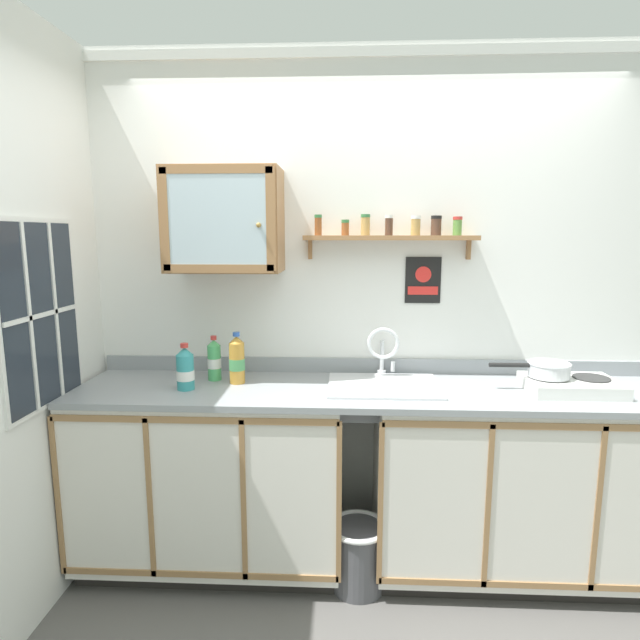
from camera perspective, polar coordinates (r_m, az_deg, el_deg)
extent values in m
plane|color=#565451|center=(2.80, 5.69, -28.22)|extent=(5.97, 5.97, 0.00)
cube|color=white|center=(2.82, 5.55, 1.63)|extent=(3.57, 0.05, 2.66)
cube|color=white|center=(2.91, 6.04, 27.39)|extent=(3.57, 0.02, 0.05)
cube|color=black|center=(3.08, -11.26, -23.59)|extent=(1.28, 0.53, 0.08)
cube|color=silver|center=(2.83, -11.72, -15.97)|extent=(1.31, 0.59, 0.85)
cube|color=#997047|center=(2.41, -13.84, -10.68)|extent=(1.31, 0.01, 0.03)
cube|color=#997047|center=(2.77, -13.15, -25.68)|extent=(1.31, 0.01, 0.03)
cube|color=#997047|center=(2.81, -26.98, -17.00)|extent=(0.02, 0.01, 0.78)
cube|color=#997047|center=(2.64, -18.28, -18.27)|extent=(0.02, 0.01, 0.78)
cube|color=#997047|center=(2.52, -8.44, -19.21)|extent=(0.02, 0.01, 0.78)
cube|color=#997047|center=(2.48, 2.11, -19.63)|extent=(0.02, 0.01, 0.78)
cube|color=black|center=(3.13, 20.46, -23.42)|extent=(1.41, 0.53, 0.08)
cube|color=silver|center=(2.89, 21.20, -15.91)|extent=(1.44, 0.59, 0.85)
cube|color=#997047|center=(2.48, 23.94, -10.69)|extent=(1.44, 0.01, 0.03)
cube|color=#997047|center=(2.83, 22.80, -25.39)|extent=(1.44, 0.01, 0.03)
cube|color=#997047|center=(2.49, 6.68, -19.62)|extent=(0.02, 0.01, 0.78)
cube|color=#997047|center=(2.56, 18.05, -19.10)|extent=(0.02, 0.01, 0.78)
cube|color=#997047|center=(2.72, 28.31, -18.02)|extent=(0.02, 0.01, 0.78)
cube|color=gray|center=(2.59, 5.75, -7.78)|extent=(2.93, 0.62, 0.03)
cube|color=gray|center=(2.85, 5.48, -5.01)|extent=(2.93, 0.02, 0.08)
cube|color=silver|center=(2.61, 7.06, -7.21)|extent=(0.55, 0.43, 0.01)
cube|color=slate|center=(2.64, 7.01, -9.73)|extent=(0.47, 0.35, 0.01)
cube|color=slate|center=(2.79, 6.77, -7.48)|extent=(0.47, 0.01, 0.12)
cube|color=slate|center=(2.46, 7.33, -9.88)|extent=(0.47, 0.01, 0.12)
cylinder|color=#4C4C51|center=(2.64, 7.00, -9.77)|extent=(0.04, 0.04, 0.01)
cylinder|color=silver|center=(2.83, 6.81, -5.74)|extent=(0.05, 0.05, 0.02)
cylinder|color=silver|center=(2.80, 6.85, -3.89)|extent=(0.02, 0.02, 0.16)
torus|color=silver|center=(2.71, 6.99, -2.58)|extent=(0.17, 0.02, 0.17)
cylinder|color=silver|center=(2.82, 8.04, -5.09)|extent=(0.02, 0.02, 0.06)
cube|color=silver|center=(2.78, 25.98, -6.51)|extent=(0.43, 0.30, 0.06)
cylinder|color=#2D2D2D|center=(2.76, 23.88, -5.79)|extent=(0.17, 0.17, 0.01)
cylinder|color=#2D2D2D|center=(2.84, 27.76, -5.66)|extent=(0.17, 0.17, 0.01)
cylinder|color=black|center=(2.62, 25.06, -7.38)|extent=(0.03, 0.02, 0.03)
cylinder|color=black|center=(2.71, 29.10, -7.18)|extent=(0.03, 0.02, 0.03)
cylinder|color=silver|center=(2.75, 23.93, -5.07)|extent=(0.19, 0.19, 0.07)
torus|color=silver|center=(2.74, 23.98, -4.41)|extent=(0.20, 0.20, 0.01)
cylinder|color=black|center=(2.68, 20.13, -4.68)|extent=(0.19, 0.02, 0.02)
cylinder|color=teal|center=(2.61, -14.63, -5.59)|extent=(0.08, 0.08, 0.17)
cone|color=teal|center=(2.59, -14.73, -3.35)|extent=(0.08, 0.08, 0.04)
cylinder|color=red|center=(2.58, -14.75, -2.72)|extent=(0.04, 0.04, 0.02)
cylinder|color=white|center=(2.61, -14.62, -5.89)|extent=(0.09, 0.09, 0.05)
cylinder|color=#4CB266|center=(2.74, -11.58, -4.64)|extent=(0.07, 0.07, 0.18)
cone|color=#4CB266|center=(2.72, -11.65, -2.46)|extent=(0.07, 0.07, 0.03)
cylinder|color=red|center=(2.71, -11.67, -1.93)|extent=(0.03, 0.03, 0.02)
cylinder|color=white|center=(2.74, -11.58, -4.67)|extent=(0.07, 0.07, 0.05)
cylinder|color=gold|center=(2.66, -9.14, -4.71)|extent=(0.08, 0.08, 0.21)
cone|color=gold|center=(2.63, -9.21, -2.14)|extent=(0.07, 0.07, 0.03)
cylinder|color=#2D59B2|center=(2.63, -9.23, -1.55)|extent=(0.03, 0.03, 0.02)
cylinder|color=#4C9959|center=(2.66, -9.14, -4.83)|extent=(0.08, 0.08, 0.06)
cube|color=#996B42|center=(2.69, -10.45, 10.74)|extent=(0.57, 0.30, 0.51)
cube|color=silver|center=(2.53, -11.27, 10.80)|extent=(0.47, 0.01, 0.42)
cube|color=#996B42|center=(2.60, -16.84, 10.54)|extent=(0.05, 0.01, 0.48)
cube|color=#996B42|center=(2.48, -5.43, 10.97)|extent=(0.05, 0.01, 0.48)
cube|color=#996B42|center=(2.55, -11.45, 16.01)|extent=(0.53, 0.01, 0.04)
cube|color=#996B42|center=(2.54, -11.11, 5.57)|extent=(0.53, 0.01, 0.04)
sphere|color=olive|center=(2.48, -6.79, 10.36)|extent=(0.02, 0.02, 0.02)
cube|color=#996B42|center=(2.71, 7.72, 8.98)|extent=(0.89, 0.14, 0.02)
cube|color=#996B42|center=(2.76, -1.09, 7.78)|extent=(0.02, 0.03, 0.10)
cube|color=#996B42|center=(2.83, 16.06, 7.46)|extent=(0.02, 0.03, 0.10)
cylinder|color=brown|center=(2.70, -0.20, 10.26)|extent=(0.04, 0.04, 0.09)
cylinder|color=#33723F|center=(2.70, -0.20, 11.38)|extent=(0.04, 0.04, 0.02)
cylinder|color=brown|center=(2.70, 2.80, 9.98)|extent=(0.04, 0.04, 0.06)
cylinder|color=#33723F|center=(2.71, 2.80, 10.83)|extent=(0.04, 0.04, 0.02)
cylinder|color=tan|center=(2.71, 5.03, 10.25)|extent=(0.05, 0.05, 0.09)
cylinder|color=#33723F|center=(2.71, 5.05, 11.38)|extent=(0.05, 0.05, 0.02)
cylinder|color=#4C3326|center=(2.71, 7.61, 10.15)|extent=(0.04, 0.04, 0.09)
cylinder|color=white|center=(2.71, 7.63, 11.24)|extent=(0.04, 0.04, 0.02)
cylinder|color=tan|center=(2.71, 10.50, 10.03)|extent=(0.05, 0.05, 0.08)
cylinder|color=white|center=(2.71, 10.53, 11.07)|extent=(0.05, 0.05, 0.02)
cylinder|color=#4C3326|center=(2.73, 12.68, 9.96)|extent=(0.05, 0.05, 0.08)
cylinder|color=black|center=(2.74, 12.72, 11.00)|extent=(0.05, 0.05, 0.02)
cylinder|color=#598C3F|center=(2.75, 14.91, 9.82)|extent=(0.05, 0.05, 0.08)
cylinder|color=red|center=(2.76, 14.95, 10.80)|extent=(0.05, 0.05, 0.02)
cube|color=black|center=(2.80, 11.29, 4.34)|extent=(0.19, 0.01, 0.25)
cube|color=red|center=(2.80, 11.27, 3.20)|extent=(0.16, 0.00, 0.04)
cylinder|color=red|center=(2.80, 11.33, 4.95)|extent=(0.08, 0.00, 0.08)
cube|color=#262D38|center=(2.59, -28.35, 0.53)|extent=(0.01, 0.55, 0.80)
cube|color=white|center=(2.59, -28.54, 0.53)|extent=(0.02, 0.59, 0.84)
cube|color=white|center=(2.50, -29.38, 0.17)|extent=(0.01, 0.02, 0.80)
cube|color=white|center=(2.67, -27.16, 0.86)|extent=(0.01, 0.02, 0.80)
cube|color=white|center=(2.58, -28.23, 0.53)|extent=(0.01, 0.55, 0.02)
cylinder|color=#4C4C51|center=(2.77, 4.22, -24.61)|extent=(0.26, 0.26, 0.32)
torus|color=white|center=(2.68, 4.27, -21.76)|extent=(0.29, 0.29, 0.03)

